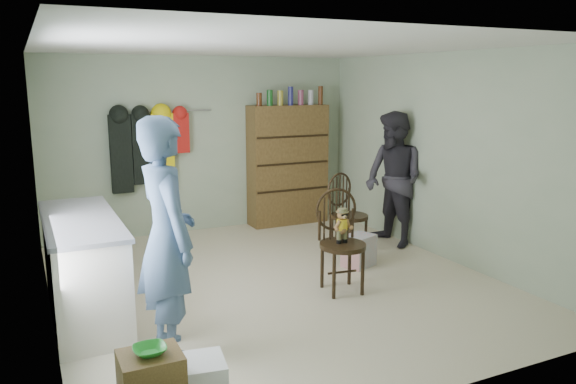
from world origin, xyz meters
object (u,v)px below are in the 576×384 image
chair_front (341,235)px  dresser (288,164)px  chair_far (346,210)px  counter (84,267)px

chair_front → dresser: size_ratio=0.51×
chair_far → dresser: (-0.03, 1.65, 0.37)m
counter → chair_front: 2.53m
counter → chair_far: chair_far is taller
chair_far → dresser: bearing=74.0°
chair_front → counter: bearing=176.7°
counter → dresser: dresser is taller
counter → dresser: bearing=35.7°
chair_front → dresser: 2.88m
dresser → counter: bearing=-144.3°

